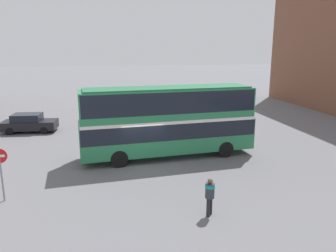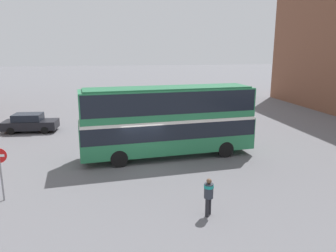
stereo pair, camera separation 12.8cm
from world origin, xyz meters
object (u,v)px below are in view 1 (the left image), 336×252
double_decker_bus (168,117)px  no_entry_sign (0,166)px  pedestrian_foreground (210,193)px  parked_car_kerb_near (29,123)px

double_decker_bus → no_entry_sign: double_decker_bus is taller
double_decker_bus → pedestrian_foreground: bearing=-93.1°
double_decker_bus → pedestrian_foreground: (0.26, -7.91, -1.58)m
double_decker_bus → no_entry_sign: 9.92m
double_decker_bus → parked_car_kerb_near: bearing=135.3°
double_decker_bus → parked_car_kerb_near: 13.44m
parked_car_kerb_near → no_entry_sign: size_ratio=1.79×
double_decker_bus → no_entry_sign: (-8.61, -4.86, -0.88)m
pedestrian_foreground → parked_car_kerb_near: 19.49m
pedestrian_foreground → parked_car_kerb_near: pedestrian_foreground is taller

